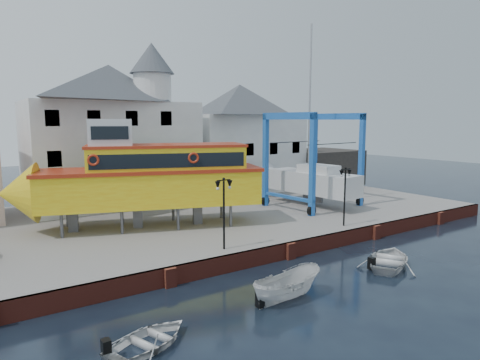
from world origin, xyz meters
TOP-DOWN VIEW (x-y plane):
  - ground at (0.00, 0.00)m, footprint 140.00×140.00m
  - hardstanding at (0.00, 11.00)m, footprint 44.00×22.00m
  - quay_wall at (-0.00, 0.10)m, footprint 44.00×0.47m
  - building_white_main at (-4.87, 18.39)m, footprint 14.00×8.30m
  - building_white_right at (9.00, 19.00)m, footprint 12.00×8.00m
  - shed_dark at (19.00, 17.00)m, footprint 8.00×7.00m
  - lamp_post_left at (-4.00, 1.20)m, footprint 1.12×0.32m
  - lamp_post_right at (6.00, 1.20)m, footprint 1.12×0.32m
  - tour_boat at (-6.31, 8.87)m, footprint 17.66×9.38m
  - travel_lift at (9.16, 8.77)m, footprint 7.79×10.48m
  - motorboat_a at (-4.07, -4.57)m, footprint 4.12×1.79m
  - motorboat_b at (4.12, -4.12)m, footprint 5.49×4.98m
  - motorboat_d at (-11.10, -4.94)m, footprint 4.24×3.62m

SIDE VIEW (x-z plane):
  - ground at x=0.00m, z-range 0.00..0.00m
  - motorboat_a at x=-4.07m, z-range -0.78..0.78m
  - motorboat_b at x=4.12m, z-range -0.47..0.47m
  - motorboat_d at x=-11.10m, z-range -0.37..0.37m
  - hardstanding at x=0.00m, z-range 0.00..1.00m
  - quay_wall at x=0.00m, z-range 0.00..1.00m
  - shed_dark at x=19.00m, z-range 1.00..5.00m
  - travel_lift at x=9.16m, z-range -4.18..11.33m
  - lamp_post_left at x=-4.00m, z-range 2.07..6.27m
  - lamp_post_right at x=6.00m, z-range 2.07..6.27m
  - tour_boat at x=-6.31m, z-range 0.79..8.30m
  - building_white_right at x=9.00m, z-range 1.00..12.20m
  - building_white_main at x=-4.87m, z-range 0.34..14.34m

